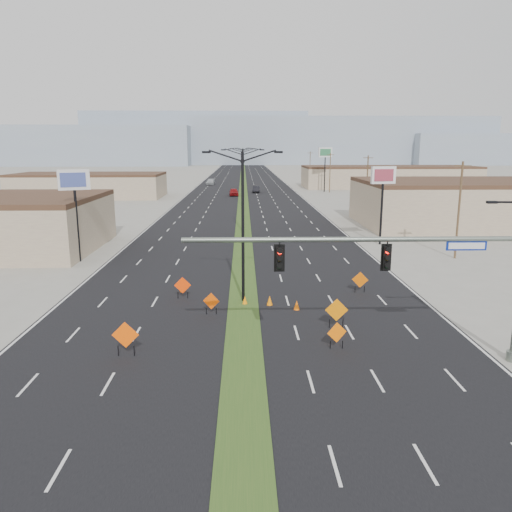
{
  "coord_description": "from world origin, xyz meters",
  "views": [
    {
      "loc": [
        0.04,
        -20.48,
        10.26
      ],
      "look_at": [
        0.86,
        11.79,
        3.2
      ],
      "focal_mm": 35.0,
      "sensor_mm": 36.0,
      "label": 1
    }
  ],
  "objects_px": {
    "car_left": "(234,192)",
    "construction_sign_4": "(337,334)",
    "streetlight_5": "(243,162)",
    "cone_3": "(182,287)",
    "signal_mast": "(425,267)",
    "streetlight_3": "(243,169)",
    "cone_0": "(245,300)",
    "pole_sign_east_near": "(383,182)",
    "streetlight_2": "(243,175)",
    "car_far": "(211,182)",
    "cone_1": "(297,305)",
    "construction_sign_1": "(211,302)",
    "construction_sign_5": "(360,281)",
    "construction_sign_0": "(125,336)",
    "construction_sign_2": "(183,286)",
    "streetlight_1": "(243,188)",
    "streetlight_0": "(243,222)",
    "pole_sign_west": "(74,188)",
    "car_mid": "(256,189)",
    "construction_sign_3": "(337,311)",
    "cone_2": "(270,300)",
    "pole_sign_east_far": "(325,155)",
    "streetlight_6": "(243,160)"
  },
  "relations": [
    {
      "from": "pole_sign_east_far",
      "to": "cone_1",
      "type": "bearing_deg",
      "value": -115.1
    },
    {
      "from": "pole_sign_east_near",
      "to": "streetlight_2",
      "type": "bearing_deg",
      "value": 100.46
    },
    {
      "from": "construction_sign_0",
      "to": "construction_sign_2",
      "type": "height_order",
      "value": "construction_sign_0"
    },
    {
      "from": "pole_sign_east_near",
      "to": "construction_sign_4",
      "type": "bearing_deg",
      "value": -121.14
    },
    {
      "from": "car_left",
      "to": "construction_sign_0",
      "type": "xyz_separation_m",
      "value": [
        -3.87,
        -84.43,
        0.27
      ]
    },
    {
      "from": "car_left",
      "to": "construction_sign_4",
      "type": "relative_size",
      "value": 3.22
    },
    {
      "from": "car_far",
      "to": "construction_sign_4",
      "type": "height_order",
      "value": "car_far"
    },
    {
      "from": "streetlight_5",
      "to": "cone_3",
      "type": "relative_size",
      "value": 15.27
    },
    {
      "from": "car_mid",
      "to": "streetlight_5",
      "type": "bearing_deg",
      "value": 96.06
    },
    {
      "from": "streetlight_3",
      "to": "construction_sign_0",
      "type": "bearing_deg",
      "value": -93.61
    },
    {
      "from": "car_far",
      "to": "pole_sign_west",
      "type": "distance_m",
      "value": 96.13
    },
    {
      "from": "cone_0",
      "to": "car_mid",
      "type": "bearing_deg",
      "value": 88.0
    },
    {
      "from": "pole_sign_east_far",
      "to": "streetlight_1",
      "type": "bearing_deg",
      "value": -123.45
    },
    {
      "from": "streetlight_0",
      "to": "cone_2",
      "type": "xyz_separation_m",
      "value": [
        1.75,
        -0.91,
        -5.09
      ]
    },
    {
      "from": "construction_sign_5",
      "to": "pole_sign_west",
      "type": "bearing_deg",
      "value": 171.08
    },
    {
      "from": "cone_0",
      "to": "cone_1",
      "type": "distance_m",
      "value": 3.55
    },
    {
      "from": "car_mid",
      "to": "construction_sign_2",
      "type": "distance_m",
      "value": 82.79
    },
    {
      "from": "signal_mast",
      "to": "car_far",
      "type": "height_order",
      "value": "signal_mast"
    },
    {
      "from": "signal_mast",
      "to": "streetlight_1",
      "type": "bearing_deg",
      "value": 102.69
    },
    {
      "from": "pole_sign_west",
      "to": "pole_sign_east_far",
      "type": "height_order",
      "value": "pole_sign_east_far"
    },
    {
      "from": "streetlight_0",
      "to": "construction_sign_1",
      "type": "distance_m",
      "value": 5.68
    },
    {
      "from": "streetlight_5",
      "to": "cone_3",
      "type": "height_order",
      "value": "streetlight_5"
    },
    {
      "from": "car_mid",
      "to": "cone_2",
      "type": "bearing_deg",
      "value": -87.87
    },
    {
      "from": "signal_mast",
      "to": "construction_sign_0",
      "type": "xyz_separation_m",
      "value": [
        -14.43,
        1.05,
        -3.72
      ]
    },
    {
      "from": "construction_sign_1",
      "to": "construction_sign_5",
      "type": "distance_m",
      "value": 11.34
    },
    {
      "from": "construction_sign_3",
      "to": "pole_sign_east_far",
      "type": "xyz_separation_m",
      "value": [
        13.72,
        90.1,
        7.33
      ]
    },
    {
      "from": "streetlight_6",
      "to": "construction_sign_3",
      "type": "bearing_deg",
      "value": -88.23
    },
    {
      "from": "streetlight_0",
      "to": "pole_sign_west",
      "type": "xyz_separation_m",
      "value": [
        -15.02,
        12.56,
        1.31
      ]
    },
    {
      "from": "streetlight_3",
      "to": "construction_sign_2",
      "type": "relative_size",
      "value": 6.52
    },
    {
      "from": "pole_sign_east_near",
      "to": "cone_0",
      "type": "bearing_deg",
      "value": -137.12
    },
    {
      "from": "car_far",
      "to": "construction_sign_2",
      "type": "distance_m",
      "value": 107.7
    },
    {
      "from": "car_mid",
      "to": "construction_sign_4",
      "type": "relative_size",
      "value": 3.09
    },
    {
      "from": "streetlight_2",
      "to": "streetlight_3",
      "type": "height_order",
      "value": "same"
    },
    {
      "from": "streetlight_3",
      "to": "car_far",
      "type": "height_order",
      "value": "streetlight_3"
    },
    {
      "from": "streetlight_3",
      "to": "cone_0",
      "type": "distance_m",
      "value": 84.85
    },
    {
      "from": "streetlight_1",
      "to": "construction_sign_4",
      "type": "xyz_separation_m",
      "value": [
        4.83,
        -36.32,
        -4.57
      ]
    },
    {
      "from": "car_far",
      "to": "construction_sign_5",
      "type": "distance_m",
      "value": 107.87
    },
    {
      "from": "signal_mast",
      "to": "construction_sign_4",
      "type": "relative_size",
      "value": 11.23
    },
    {
      "from": "car_left",
      "to": "construction_sign_0",
      "type": "relative_size",
      "value": 2.59
    },
    {
      "from": "cone_2",
      "to": "cone_3",
      "type": "height_order",
      "value": "cone_2"
    },
    {
      "from": "car_far",
      "to": "cone_3",
      "type": "relative_size",
      "value": 8.11
    },
    {
      "from": "construction_sign_3",
      "to": "cone_2",
      "type": "relative_size",
      "value": 2.7
    },
    {
      "from": "construction_sign_3",
      "to": "construction_sign_5",
      "type": "xyz_separation_m",
      "value": [
        3.02,
        7.17,
        -0.15
      ]
    },
    {
      "from": "pole_sign_east_near",
      "to": "construction_sign_5",
      "type": "bearing_deg",
      "value": -121.18
    },
    {
      "from": "car_mid",
      "to": "pole_sign_east_near",
      "type": "relative_size",
      "value": 0.54
    },
    {
      "from": "streetlight_0",
      "to": "construction_sign_3",
      "type": "xyz_separation_m",
      "value": [
        5.37,
        -5.3,
        -4.37
      ]
    },
    {
      "from": "car_left",
      "to": "cone_3",
      "type": "height_order",
      "value": "car_left"
    },
    {
      "from": "construction_sign_5",
      "to": "pole_sign_east_far",
      "type": "distance_m",
      "value": 83.95
    },
    {
      "from": "streetlight_6",
      "to": "construction_sign_5",
      "type": "bearing_deg",
      "value": -87.11
    },
    {
      "from": "streetlight_0",
      "to": "streetlight_6",
      "type": "relative_size",
      "value": 1.0
    }
  ]
}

